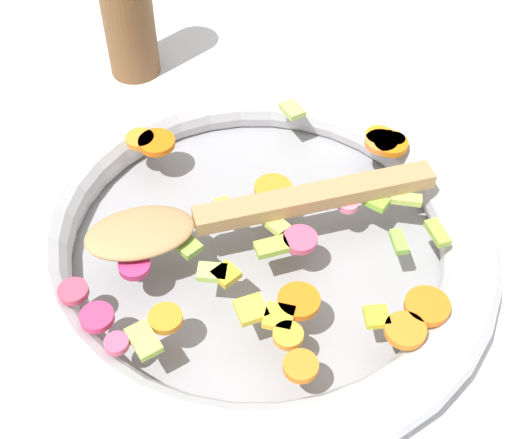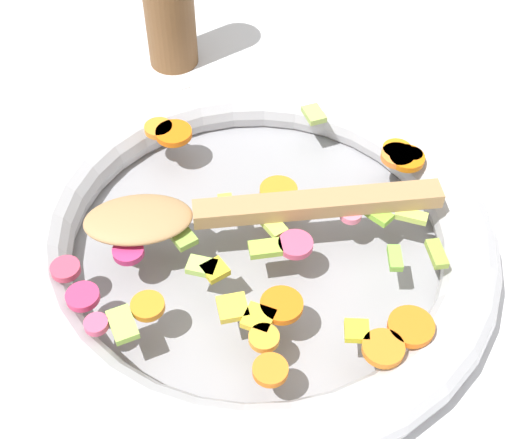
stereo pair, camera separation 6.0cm
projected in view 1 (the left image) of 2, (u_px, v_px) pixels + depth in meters
ground_plane at (256, 256)px, 0.64m from camera, size 4.00×4.00×0.00m
skillet at (256, 241)px, 0.62m from camera, size 0.42×0.42×0.05m
chopped_vegetables at (279, 237)px, 0.59m from camera, size 0.32×0.31×0.01m
wooden_spoon at (226, 215)px, 0.59m from camera, size 0.30×0.09×0.01m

